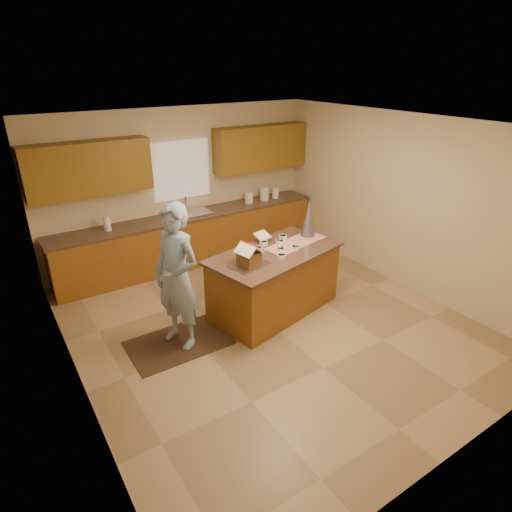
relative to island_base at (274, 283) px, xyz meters
name	(u,v)px	position (x,y,z in m)	size (l,w,h in m)	color
floor	(270,324)	(-0.27, -0.28, -0.45)	(5.50, 5.50, 0.00)	tan
ceiling	(273,125)	(-0.27, -0.28, 2.25)	(5.50, 5.50, 0.00)	silver
wall_back	(182,187)	(-0.27, 2.47, 0.90)	(5.50, 5.50, 0.00)	beige
wall_front	(471,342)	(-0.27, -3.03, 0.90)	(5.50, 5.50, 0.00)	beige
wall_left	(64,286)	(-2.77, -0.28, 0.90)	(5.50, 5.50, 0.00)	beige
wall_right	(402,202)	(2.23, -0.28, 0.90)	(5.50, 5.50, 0.00)	beige
stone_accent	(88,333)	(-2.75, -1.08, 0.80)	(2.50, 2.50, 0.00)	gray
window_curtain	(181,170)	(-0.27, 2.44, 1.20)	(1.05, 0.03, 1.00)	white
back_counter_base	(192,240)	(-0.27, 2.17, -0.01)	(4.80, 0.60, 0.88)	olive
back_counter_top	(191,215)	(-0.27, 2.17, 0.45)	(4.85, 0.63, 0.04)	brown
upper_cabinet_left	(89,169)	(-1.82, 2.29, 1.45)	(1.85, 0.35, 0.80)	brown
upper_cabinet_right	(260,148)	(1.28, 2.29, 1.45)	(1.85, 0.35, 0.80)	brown
sink	(191,216)	(-0.27, 2.17, 0.44)	(0.70, 0.45, 0.12)	silver
faucet	(186,204)	(-0.27, 2.35, 0.61)	(0.03, 0.03, 0.28)	silver
island_base	(274,283)	(0.00, 0.00, 0.00)	(1.84, 0.92, 0.90)	olive
island_top	(275,253)	(0.00, 0.00, 0.47)	(1.92, 1.00, 0.04)	brown
table_runner	(296,243)	(0.45, 0.10, 0.49)	(1.02, 0.37, 0.01)	#A90C23
baking_tray	(249,265)	(-0.54, -0.17, 0.50)	(0.47, 0.35, 0.03)	silver
cookbook	(262,236)	(0.07, 0.41, 0.58)	(0.23, 0.02, 0.18)	white
tinsel_tree	(308,218)	(0.77, 0.22, 0.77)	(0.23, 0.23, 0.56)	#A9AAB5
rug	(179,343)	(-1.52, 0.00, -0.44)	(1.28, 0.83, 0.01)	black
boy	(177,277)	(-1.47, 0.00, 0.50)	(0.69, 0.45, 1.88)	#8BA7C6
canister_a	(249,197)	(0.95, 2.17, 0.58)	(0.16, 0.16, 0.22)	white
canister_b	(264,193)	(1.30, 2.17, 0.60)	(0.18, 0.18, 0.26)	white
canister_c	(275,193)	(1.56, 2.17, 0.57)	(0.14, 0.14, 0.20)	white
paper_towel	(107,223)	(-1.70, 2.17, 0.59)	(0.11, 0.11, 0.24)	white
gingerbread_house	(249,256)	(-0.54, -0.17, 0.62)	(0.33, 0.34, 0.29)	brown
candy_bowls	(273,246)	(0.06, 0.11, 0.52)	(0.81, 0.67, 0.06)	#DF2756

